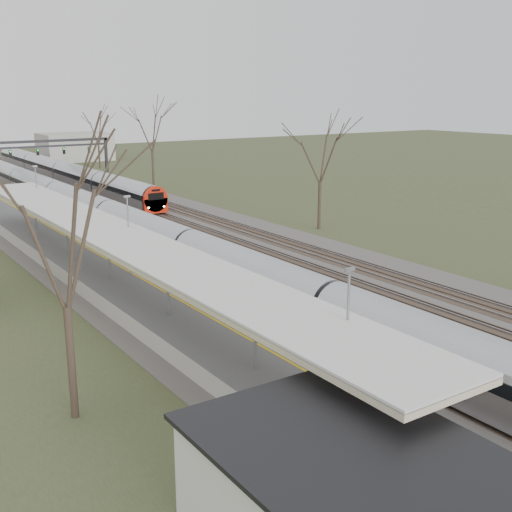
% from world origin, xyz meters
% --- Properties ---
extents(track_bed, '(24.00, 160.00, 0.22)m').
position_xyz_m(track_bed, '(0.26, 55.00, 0.06)').
color(track_bed, '#474442').
rests_on(track_bed, ground).
extents(platform, '(3.50, 69.00, 1.00)m').
position_xyz_m(platform, '(-9.05, 37.50, 0.50)').
color(platform, '#9E9B93').
rests_on(platform, ground).
extents(canopy, '(4.10, 50.00, 3.11)m').
position_xyz_m(canopy, '(-9.05, 32.99, 3.93)').
color(canopy, slate).
rests_on(canopy, platform).
extents(signal_gantry, '(21.00, 0.59, 6.08)m').
position_xyz_m(signal_gantry, '(0.29, 84.99, 4.91)').
color(signal_gantry, black).
rests_on(signal_gantry, ground).
extents(tree_west_near, '(5.00, 5.00, 10.30)m').
position_xyz_m(tree_west_near, '(-16.00, 20.00, 7.29)').
color(tree_west_near, '#2D231C').
rests_on(tree_west_near, ground).
extents(tree_east_far, '(5.00, 5.00, 10.30)m').
position_xyz_m(tree_east_far, '(14.00, 42.00, 7.29)').
color(tree_east_far, '#2D231C').
rests_on(tree_east_far, ground).
extents(train_near, '(2.62, 90.21, 3.05)m').
position_xyz_m(train_near, '(-2.50, 50.57, 1.48)').
color(train_near, '#9EA1A8').
rests_on(train_near, ground).
extents(train_far, '(2.62, 60.21, 3.05)m').
position_xyz_m(train_far, '(4.50, 86.05, 1.48)').
color(train_far, '#9EA1A8').
rests_on(train_far, ground).
extents(passenger, '(0.59, 0.76, 1.82)m').
position_xyz_m(passenger, '(-9.16, 8.27, 1.91)').
color(passenger, '#332D58').
rests_on(passenger, platform).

